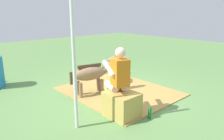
# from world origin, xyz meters

# --- Properties ---
(ground_plane) EXTENTS (24.00, 24.00, 0.00)m
(ground_plane) POSITION_xyz_m (0.00, 0.00, 0.00)
(ground_plane) COLOR #608C4C
(hay_patch) EXTENTS (2.77, 2.31, 0.02)m
(hay_patch) POSITION_xyz_m (0.02, -0.27, 0.01)
(hay_patch) COLOR #AD8C47
(hay_patch) RESTS_ON ground
(hay_bale) EXTENTS (0.63, 0.53, 0.49)m
(hay_bale) POSITION_xyz_m (-1.01, 0.64, 0.25)
(hay_bale) COLOR tan
(hay_bale) RESTS_ON ground
(person_seated) EXTENTS (0.72, 0.55, 1.37)m
(person_seated) POSITION_xyz_m (-0.85, 0.60, 0.76)
(person_seated) COLOR beige
(person_seated) RESTS_ON ground
(pony_standing) EXTENTS (0.51, 1.33, 0.91)m
(pony_standing) POSITION_xyz_m (0.31, 0.33, 0.55)
(pony_standing) COLOR #8C6B4C
(pony_standing) RESTS_ON ground
(pony_lying) EXTENTS (1.32, 0.83, 0.42)m
(pony_lying) POSITION_xyz_m (0.77, -0.95, 0.19)
(pony_lying) COLOR beige
(pony_lying) RESTS_ON ground
(soda_bottle) EXTENTS (0.07, 0.07, 0.28)m
(soda_bottle) POSITION_xyz_m (-1.45, 0.31, 0.13)
(soda_bottle) COLOR #197233
(soda_bottle) RESTS_ON ground
(tent_pole_left) EXTENTS (0.06, 0.06, 2.44)m
(tent_pole_left) POSITION_xyz_m (-0.78, 1.53, 1.22)
(tent_pole_left) COLOR silver
(tent_pole_left) RESTS_ON ground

